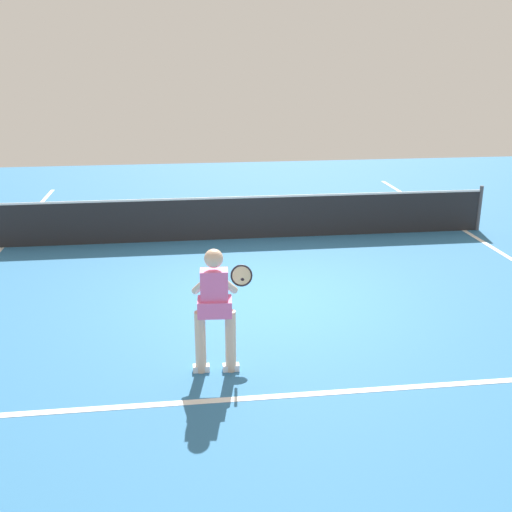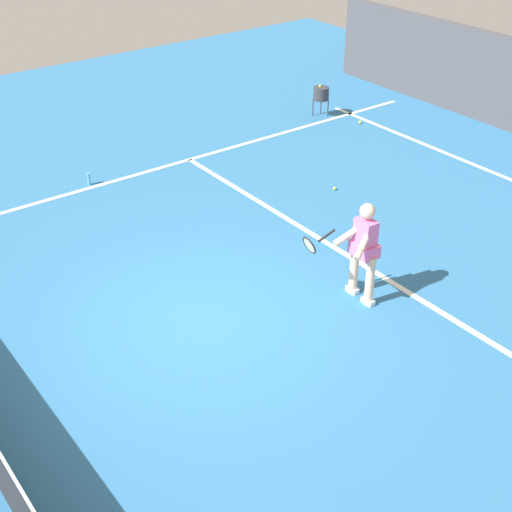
% 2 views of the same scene
% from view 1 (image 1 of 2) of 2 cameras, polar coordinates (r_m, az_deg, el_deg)
% --- Properties ---
extents(ground_plane, '(25.59, 25.59, 0.00)m').
position_cam_1_polar(ground_plane, '(9.57, 1.03, -4.12)').
color(ground_plane, teal).
extents(service_line_marking, '(9.68, 0.10, 0.01)m').
position_cam_1_polar(service_line_marking, '(7.09, 4.43, -12.75)').
color(service_line_marking, white).
rests_on(service_line_marking, ground).
extents(court_net, '(10.36, 0.08, 0.98)m').
position_cam_1_polar(court_net, '(12.61, -1.18, 3.62)').
color(court_net, '#4C4C51').
rests_on(court_net, ground).
extents(tennis_player, '(0.81, 0.92, 1.55)m').
position_cam_1_polar(tennis_player, '(7.21, -3.80, -4.61)').
color(tennis_player, beige).
rests_on(tennis_player, ground).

